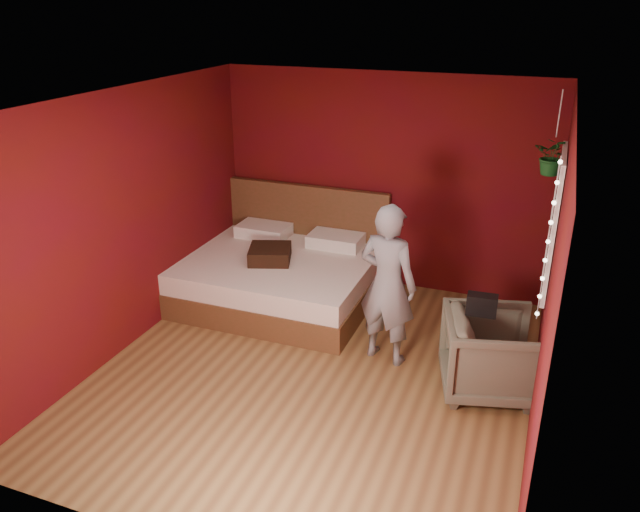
% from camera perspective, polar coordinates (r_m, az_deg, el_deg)
% --- Properties ---
extents(floor, '(4.50, 4.50, 0.00)m').
position_cam_1_polar(floor, '(6.17, -0.51, -10.55)').
color(floor, olive).
rests_on(floor, ground).
extents(room_walls, '(4.04, 4.54, 2.62)m').
position_cam_1_polar(room_walls, '(5.42, -0.57, 4.42)').
color(room_walls, '#551108').
rests_on(room_walls, ground).
extents(window, '(0.05, 0.97, 1.27)m').
position_cam_1_polar(window, '(5.99, 20.57, 2.93)').
color(window, white).
rests_on(window, room_walls).
extents(fairy_lights, '(0.04, 0.04, 1.45)m').
position_cam_1_polar(fairy_lights, '(5.50, 20.13, 1.24)').
color(fairy_lights, silver).
rests_on(fairy_lights, room_walls).
extents(bed, '(2.16, 1.84, 1.19)m').
position_cam_1_polar(bed, '(7.46, -3.43, -1.61)').
color(bed, brown).
rests_on(bed, ground).
extents(person, '(0.66, 0.51, 1.63)m').
position_cam_1_polar(person, '(6.03, 6.19, -2.61)').
color(person, gray).
rests_on(person, ground).
extents(armchair, '(1.02, 1.01, 0.76)m').
position_cam_1_polar(armchair, '(5.92, 15.34, -8.65)').
color(armchair, '#6A6A54').
rests_on(armchair, ground).
extents(handbag, '(0.27, 0.15, 0.19)m').
position_cam_1_polar(handbag, '(5.71, 14.58, -4.33)').
color(handbag, black).
rests_on(handbag, armchair).
extents(throw_pillow, '(0.59, 0.59, 0.17)m').
position_cam_1_polar(throw_pillow, '(7.21, -4.60, 0.18)').
color(throw_pillow, black).
rests_on(throw_pillow, bed).
extents(hanging_plant, '(0.40, 0.38, 0.79)m').
position_cam_1_polar(hanging_plant, '(6.32, 20.55, 8.53)').
color(hanging_plant, silver).
rests_on(hanging_plant, room_walls).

